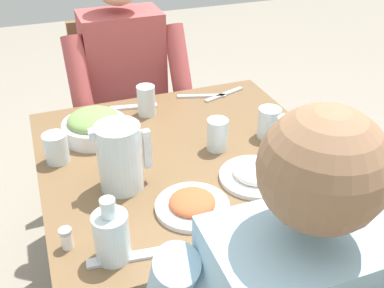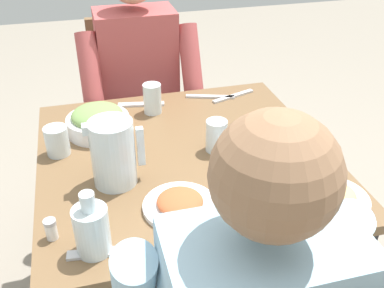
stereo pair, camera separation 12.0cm
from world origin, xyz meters
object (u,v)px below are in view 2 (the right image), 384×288
Objects in this scene: dining_table at (185,185)px; water_glass_far_left at (217,136)px; plate_rice_curry at (180,204)px; plate_fries at (332,197)px; salad_bowl at (98,121)px; diner_far at (142,93)px; water_glass_near_left at (271,126)px; water_pitcher at (113,153)px; chair_far at (137,103)px; oil_carafe at (92,232)px; salt_shaker at (51,229)px; water_glass_far_right at (152,99)px; water_glass_center at (57,141)px; water_glass_by_pitcher at (287,138)px; plate_yoghurt at (249,177)px.

water_glass_far_left is at bearing -1.99° from dining_table.
plate_rice_curry is 0.97× the size of plate_fries.
diner_far is at bearing 60.88° from salad_bowl.
salad_bowl is 1.06× the size of plate_rice_curry.
water_glass_far_left is 1.01× the size of water_glass_near_left.
water_pitcher reaches higher than plate_rice_curry.
chair_far is 0.86m from water_glass_near_left.
chair_far is 5.44× the size of oil_carafe.
water_glass_far_left is 1.87× the size of salt_shaker.
chair_far reaches higher than water_glass_far_left.
oil_carafe reaches higher than water_glass_far_right.
plate_fries is at bearing -84.38° from water_glass_near_left.
water_glass_far_left reaches higher than plate_rice_curry.
water_pitcher is at bearing -169.11° from water_glass_near_left.
plate_rice_curry is at bearing -49.25° from water_glass_center.
plate_rice_curry is at bearing 4.96° from salt_shaker.
water_glass_center is at bearing -116.37° from chair_far.
water_glass_center is 0.38m from salt_shaker.
chair_far is 0.83m from water_glass_far_left.
water_glass_center is (-0.15, 0.19, -0.05)m from water_pitcher.
water_glass_near_left is at bearing 35.45° from plate_rice_curry.
water_glass_center reaches higher than plate_rice_curry.
oil_carafe is (-0.62, -0.02, 0.04)m from plate_fries.
chair_far is at bearing 90.00° from diner_far.
water_glass_by_pitcher is 0.21m from water_glass_far_left.
water_glass_far_right is at bearing 58.54° from salt_shaker.
salad_bowl is 0.22m from water_glass_far_right.
plate_fries is (0.56, -0.52, -0.03)m from salad_bowl.
chair_far is 4.51× the size of plate_fries.
diner_far is (-0.00, -0.21, 0.15)m from chair_far.
salad_bowl is at bearing 148.74° from water_glass_far_left.
water_glass_by_pitcher is 0.69m from water_glass_center.
water_glass_center is at bearing 87.04° from salt_shaker.
water_glass_near_left reaches higher than salt_shaker.
plate_yoghurt is 2.00× the size of water_glass_far_left.
plate_rice_curry is 0.30m from water_glass_far_left.
chair_far is 1.04m from plate_rice_curry.
plate_rice_curry is at bearing -47.45° from water_pitcher.
oil_carafe is (-0.30, -0.34, 0.18)m from dining_table.
oil_carafe is (-0.60, -0.27, 0.00)m from water_glass_by_pitcher.
diner_far reaches higher than oil_carafe.
water_glass_by_pitcher is (0.34, -0.64, 0.10)m from diner_far.
water_glass_far_right is at bearing 65.39° from water_pitcher.
chair_far reaches higher than salt_shaker.
dining_table is at bearing -87.03° from chair_far.
diner_far is at bearing 112.05° from plate_fries.
water_glass_far_left is (0.14, -0.57, 0.10)m from diner_far.
water_glass_center is at bearing 99.62° from oil_carafe.
plate_fries is (0.39, -0.07, 0.00)m from plate_rice_curry.
water_pitcher is 2.10× the size of water_glass_center.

